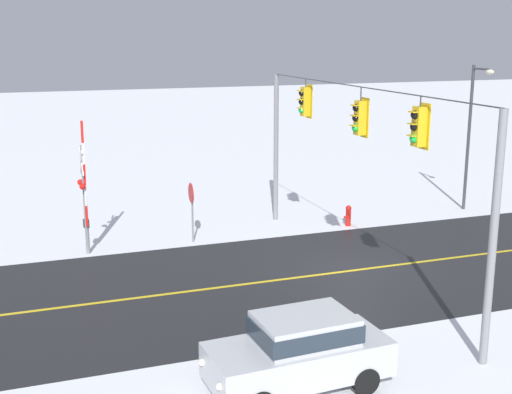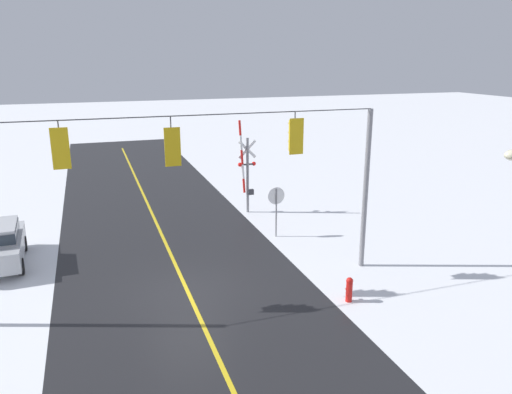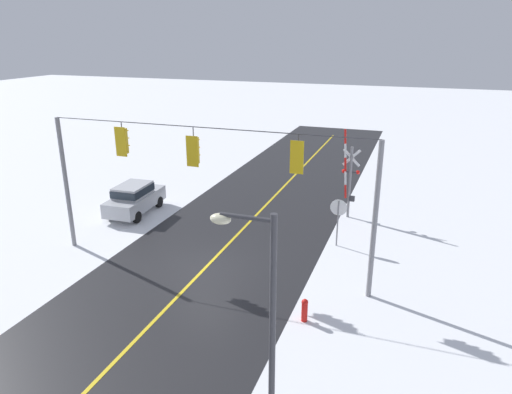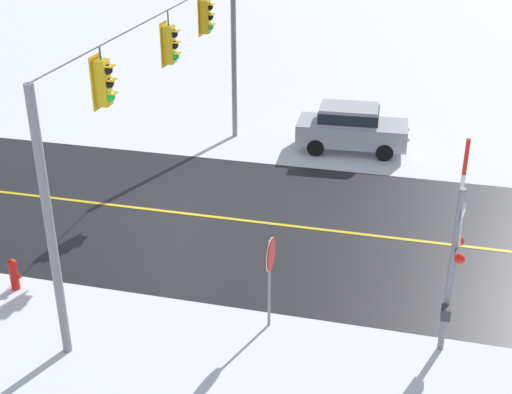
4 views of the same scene
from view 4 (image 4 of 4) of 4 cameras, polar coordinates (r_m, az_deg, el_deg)
name	(u,v)px [view 4 (image 4 of 4)]	position (r m, az deg, el deg)	size (l,w,h in m)	color
ground_plane	(175,213)	(21.79, -6.72, -1.29)	(160.00, 160.00, 0.00)	white
road_asphalt	(5,192)	(24.42, -20.04, 0.35)	(9.00, 80.00, 0.01)	black
lane_centre_line	(5,192)	(24.42, -20.04, 0.37)	(0.14, 72.00, 0.01)	gold
signal_span	(168,81)	(20.21, -7.31, 9.51)	(14.20, 0.47, 6.22)	gray
stop_sign	(271,263)	(15.69, 1.21, -5.52)	(0.80, 0.09, 2.35)	gray
railroad_crossing	(454,260)	(15.25, 16.04, -5.03)	(0.98, 0.31, 4.92)	gray
parked_car_silver	(351,126)	(26.33, 7.87, 5.81)	(1.98, 4.27, 1.74)	#B7BABF
fire_hydrant	(14,273)	(18.73, -19.43, -5.96)	(0.24, 0.31, 0.88)	red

